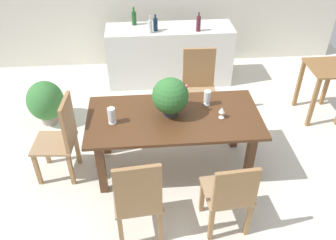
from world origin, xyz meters
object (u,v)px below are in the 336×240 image
(crystal_vase_center_near, at_px, (112,115))
(wine_glass, at_px, (222,110))
(side_table, at_px, (324,80))
(potted_plant_floor, at_px, (46,102))
(chair_far_right, at_px, (199,83))
(crystal_vase_left, at_px, (207,97))
(chair_near_left, at_px, (138,198))
(wine_bottle_amber, at_px, (150,26))
(flower_centerpiece, at_px, (170,96))
(kitchen_counter, at_px, (170,55))
(chair_near_right, at_px, (230,194))
(wine_bottle_tall, at_px, (198,24))
(wine_bottle_dark, at_px, (134,18))
(chair_head_end, at_px, (62,136))
(wine_bottle_green, at_px, (155,24))
(dining_table, at_px, (174,124))

(crystal_vase_center_near, height_order, wine_glass, crystal_vase_center_near)
(side_table, relative_size, potted_plant_floor, 1.23)
(chair_far_right, relative_size, crystal_vase_left, 5.81)
(chair_near_left, distance_m, side_table, 3.24)
(wine_bottle_amber, relative_size, potted_plant_floor, 0.41)
(flower_centerpiece, bearing_deg, chair_far_right, 63.05)
(flower_centerpiece, distance_m, potted_plant_floor, 2.05)
(flower_centerpiece, distance_m, crystal_vase_left, 0.49)
(crystal_vase_center_near, distance_m, kitchen_counter, 2.34)
(chair_near_right, distance_m, wine_bottle_tall, 2.95)
(wine_bottle_dark, bearing_deg, potted_plant_floor, -136.74)
(flower_centerpiece, xyz_separation_m, crystal_vase_center_near, (-0.64, -0.11, -0.13))
(chair_head_end, xyz_separation_m, wine_bottle_green, (1.17, 2.01, 0.47))
(dining_table, bearing_deg, wine_bottle_dark, 100.33)
(wine_bottle_tall, height_order, side_table, wine_bottle_tall)
(flower_centerpiece, height_order, kitchen_counter, flower_centerpiece)
(wine_glass, height_order, wine_bottle_amber, wine_bottle_amber)
(potted_plant_floor, bearing_deg, chair_head_end, -68.38)
(wine_glass, height_order, wine_bottle_dark, wine_bottle_dark)
(chair_head_end, height_order, crystal_vase_center_near, chair_head_end)
(chair_far_right, bearing_deg, dining_table, -112.11)
(chair_near_left, relative_size, wine_bottle_amber, 3.98)
(chair_head_end, height_order, potted_plant_floor, chair_head_end)
(potted_plant_floor, bearing_deg, wine_bottle_tall, 21.23)
(crystal_vase_left, height_order, potted_plant_floor, crystal_vase_left)
(chair_near_left, relative_size, flower_centerpiece, 2.36)
(dining_table, xyz_separation_m, wine_bottle_tall, (0.55, 1.93, 0.41))
(chair_far_right, distance_m, wine_bottle_green, 1.24)
(chair_far_right, distance_m, chair_head_end, 1.97)
(crystal_vase_center_near, relative_size, wine_glass, 1.39)
(flower_centerpiece, bearing_deg, chair_head_end, -177.67)
(wine_bottle_green, relative_size, wine_bottle_tall, 0.86)
(kitchen_counter, distance_m, wine_bottle_green, 0.62)
(kitchen_counter, distance_m, side_table, 2.37)
(chair_near_right, distance_m, wine_bottle_green, 3.06)
(wine_bottle_green, bearing_deg, crystal_vase_left, -74.68)
(wine_glass, xyz_separation_m, potted_plant_floor, (-2.21, 1.13, -0.51))
(crystal_vase_center_near, height_order, wine_bottle_tall, wine_bottle_tall)
(chair_near_left, xyz_separation_m, side_table, (2.62, 1.91, 0.00))
(chair_head_end, xyz_separation_m, wine_bottle_amber, (1.09, 1.93, 0.47))
(crystal_vase_left, height_order, wine_bottle_green, wine_bottle_green)
(chair_head_end, bearing_deg, potted_plant_floor, -153.50)
(chair_near_right, distance_m, chair_far_right, 1.95)
(wine_glass, bearing_deg, dining_table, 172.56)
(chair_head_end, distance_m, side_table, 3.58)
(chair_near_right, height_order, wine_glass, chair_near_right)
(dining_table, height_order, chair_head_end, chair_head_end)
(flower_centerpiece, bearing_deg, chair_near_right, -64.46)
(chair_near_left, relative_size, crystal_vase_left, 5.80)
(wine_bottle_green, bearing_deg, wine_glass, -73.52)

